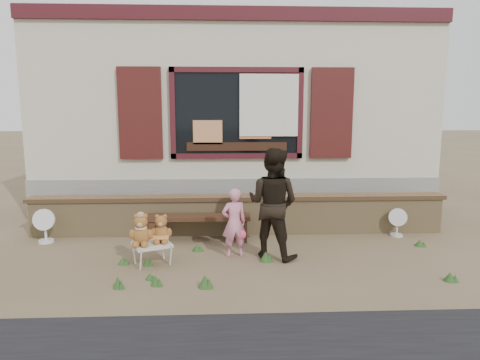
{
  "coord_description": "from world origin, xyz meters",
  "views": [
    {
      "loc": [
        -0.3,
        -6.17,
        2.1
      ],
      "look_at": [
        0.0,
        0.6,
        1.0
      ],
      "focal_mm": 32.0,
      "sensor_mm": 36.0,
      "label": 1
    }
  ],
  "objects_px": {
    "folding_chair": "(152,245)",
    "teddy_bear_left": "(141,229)",
    "teddy_bear_right": "(161,228)",
    "bench": "(199,222)",
    "adult": "(273,203)",
    "child": "(234,223)"
  },
  "relations": [
    {
      "from": "bench",
      "to": "folding_chair",
      "type": "distance_m",
      "value": 1.21
    },
    {
      "from": "folding_chair",
      "to": "child",
      "type": "relative_size",
      "value": 0.62
    },
    {
      "from": "bench",
      "to": "adult",
      "type": "height_order",
      "value": "adult"
    },
    {
      "from": "child",
      "to": "adult",
      "type": "distance_m",
      "value": 0.63
    },
    {
      "from": "bench",
      "to": "adult",
      "type": "distance_m",
      "value": 1.46
    },
    {
      "from": "teddy_bear_right",
      "to": "child",
      "type": "xyz_separation_m",
      "value": [
        1.01,
        0.22,
        0.0
      ]
    },
    {
      "from": "folding_chair",
      "to": "teddy_bear_left",
      "type": "relative_size",
      "value": 1.41
    },
    {
      "from": "teddy_bear_left",
      "to": "teddy_bear_right",
      "type": "bearing_deg",
      "value": 0.0
    },
    {
      "from": "bench",
      "to": "teddy_bear_right",
      "type": "bearing_deg",
      "value": -114.31
    },
    {
      "from": "bench",
      "to": "teddy_bear_right",
      "type": "height_order",
      "value": "teddy_bear_right"
    },
    {
      "from": "folding_chair",
      "to": "adult",
      "type": "distance_m",
      "value": 1.79
    },
    {
      "from": "teddy_bear_left",
      "to": "child",
      "type": "height_order",
      "value": "child"
    },
    {
      "from": "teddy_bear_left",
      "to": "teddy_bear_right",
      "type": "relative_size",
      "value": 1.1
    },
    {
      "from": "bench",
      "to": "teddy_bear_left",
      "type": "distance_m",
      "value": 1.34
    },
    {
      "from": "adult",
      "to": "child",
      "type": "bearing_deg",
      "value": 25.36
    },
    {
      "from": "teddy_bear_right",
      "to": "child",
      "type": "distance_m",
      "value": 1.04
    },
    {
      "from": "bench",
      "to": "adult",
      "type": "xyz_separation_m",
      "value": [
        1.11,
        -0.82,
        0.48
      ]
    },
    {
      "from": "adult",
      "to": "folding_chair",
      "type": "bearing_deg",
      "value": 38.03
    },
    {
      "from": "bench",
      "to": "folding_chair",
      "type": "relative_size",
      "value": 2.7
    },
    {
      "from": "child",
      "to": "teddy_bear_right",
      "type": "bearing_deg",
      "value": -2.03
    },
    {
      "from": "teddy_bear_left",
      "to": "child",
      "type": "relative_size",
      "value": 0.44
    },
    {
      "from": "teddy_bear_right",
      "to": "adult",
      "type": "height_order",
      "value": "adult"
    }
  ]
}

